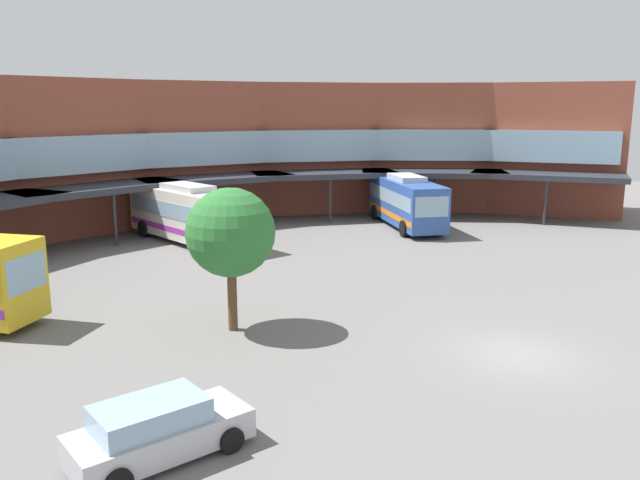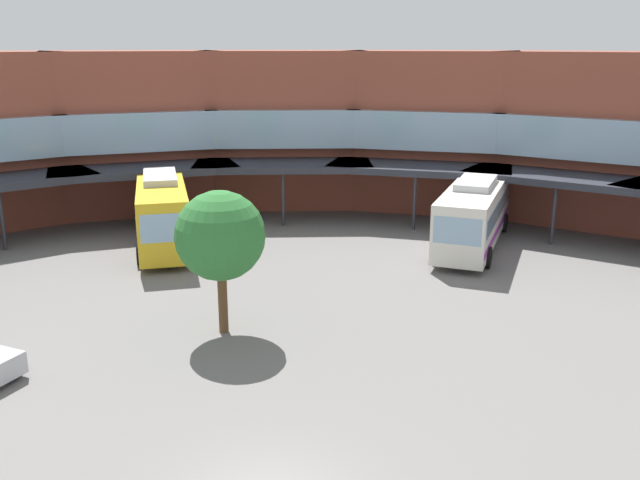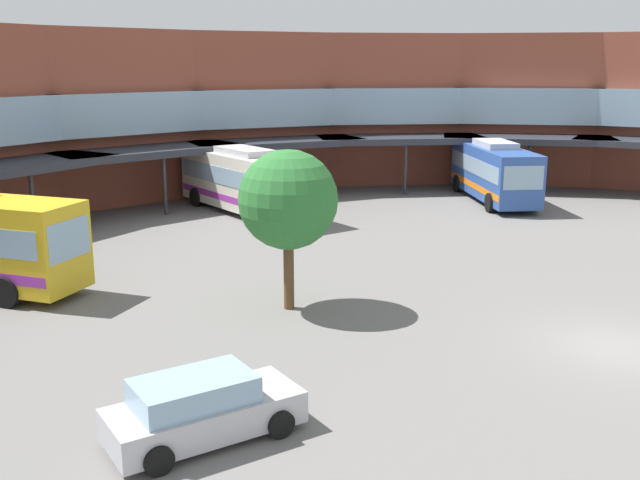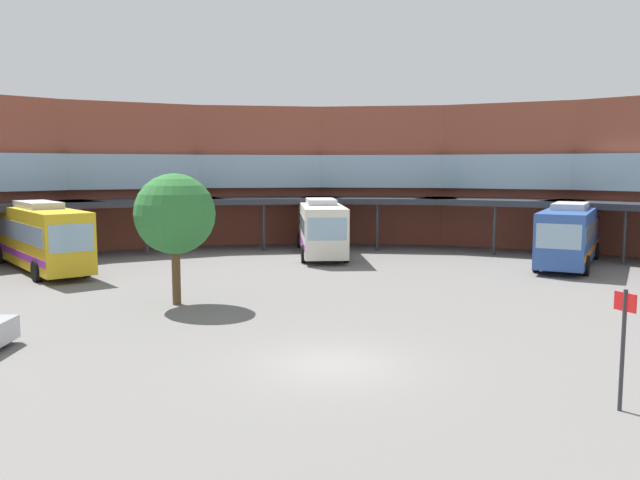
% 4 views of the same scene
% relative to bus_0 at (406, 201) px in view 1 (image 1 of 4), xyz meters
% --- Properties ---
extents(ground_plane, '(115.92, 115.92, 0.00)m').
position_rel_bus_0_xyz_m(ground_plane, '(-17.23, -16.63, -1.87)').
color(ground_plane, slate).
extents(station_building, '(70.97, 31.62, 10.25)m').
position_rel_bus_0_xyz_m(station_building, '(-17.23, 7.13, 3.28)').
color(station_building, brown).
rests_on(station_building, ground).
extents(bus_0, '(8.01, 9.57, 3.70)m').
position_rel_bus_0_xyz_m(bus_0, '(0.00, 0.00, 0.00)').
color(bus_0, '#2D519E').
rests_on(bus_0, ground).
extents(bus_2, '(3.69, 10.88, 3.71)m').
position_rel_bus_0_xyz_m(bus_2, '(-13.65, 7.05, 0.00)').
color(bus_2, silver).
rests_on(bus_2, ground).
extents(parked_car, '(4.63, 2.56, 1.53)m').
position_rel_bus_0_xyz_m(parked_car, '(-29.48, -13.01, -1.14)').
color(parked_car, '#B7B7BC').
rests_on(parked_car, ground).
extents(plaza_tree, '(3.39, 3.39, 5.55)m').
position_rel_bus_0_xyz_m(plaza_tree, '(-22.26, -7.31, 1.96)').
color(plaza_tree, brown).
rests_on(plaza_tree, ground).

